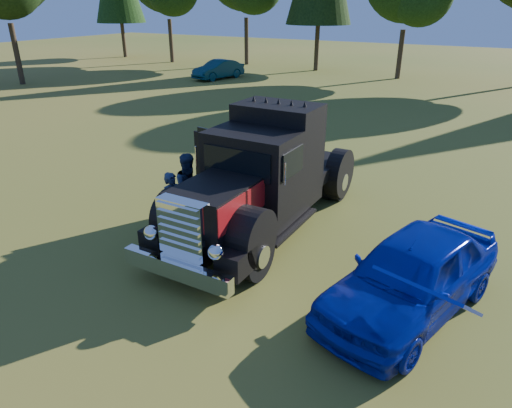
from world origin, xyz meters
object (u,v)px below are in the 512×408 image
object	(u,v)px
hotrod_coupe	(412,275)
spectator_near	(173,205)
diamond_t_truck	(261,181)
distant_teal_car	(218,69)
spectator_far	(190,190)

from	to	relation	value
hotrod_coupe	spectator_near	size ratio (longest dim) A/B	2.92
hotrod_coupe	spectator_near	bearing A→B (deg)	177.88
diamond_t_truck	hotrod_coupe	bearing A→B (deg)	-21.50
diamond_t_truck	distant_teal_car	xyz separation A→B (m)	(-14.58, 19.66, -0.61)
diamond_t_truck	spectator_far	world-z (taller)	diamond_t_truck
spectator_far	spectator_near	bearing A→B (deg)	-155.53
distant_teal_car	spectator_far	bearing A→B (deg)	-43.81
hotrod_coupe	spectator_near	distance (m)	5.69
diamond_t_truck	hotrod_coupe	distance (m)	4.38
diamond_t_truck	spectator_far	bearing A→B (deg)	-158.01
distant_teal_car	spectator_near	bearing A→B (deg)	-44.65
spectator_far	distant_teal_car	size ratio (longest dim) A/B	0.46
hotrod_coupe	spectator_far	xyz separation A→B (m)	(-5.71, 0.92, 0.18)
hotrod_coupe	spectator_far	bearing A→B (deg)	170.82
distant_teal_car	hotrod_coupe	bearing A→B (deg)	-35.02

